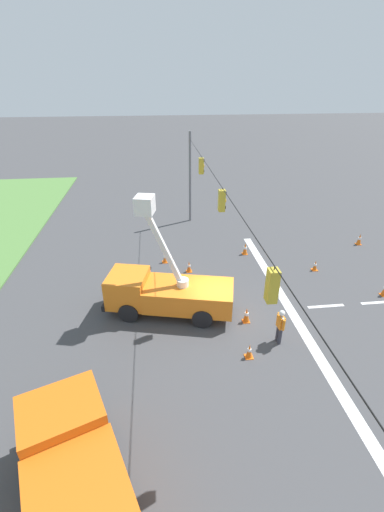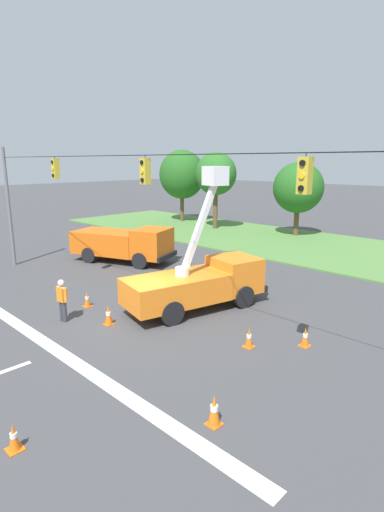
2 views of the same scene
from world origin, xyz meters
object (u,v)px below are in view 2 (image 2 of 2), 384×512
at_px(utility_truck_bucket_lift, 199,280).
at_px(traffic_cone_far_right, 249,338).
at_px(traffic_cone_mid_right, 108,315).
at_px(tree_west, 216,174).
at_px(tree_centre, 298,188).
at_px(tree_far_west, 182,175).
at_px(traffic_cone_lane_edge_b, 14,437).
at_px(utility_truck_support_near, 124,243).
at_px(traffic_cone_near_bucket, 87,299).
at_px(traffic_cone_foreground_right, 214,410).
at_px(traffic_cone_foreground_left, 305,337).
at_px(road_worker, 62,298).

xyz_separation_m(utility_truck_bucket_lift, traffic_cone_far_right, (3.90, -1.60, -0.92)).
bearing_deg(traffic_cone_mid_right, utility_truck_bucket_lift, 71.40).
bearing_deg(tree_west, traffic_cone_mid_right, -59.37).
bearing_deg(tree_centre, tree_far_west, -175.72).
bearing_deg(utility_truck_bucket_lift, tree_centre, 107.70).
bearing_deg(traffic_cone_lane_edge_b, tree_far_west, 129.42).
height_order(utility_truck_support_near, traffic_cone_near_bucket, utility_truck_support_near).
distance_m(traffic_cone_near_bucket, traffic_cone_lane_edge_b, 9.20).
relative_size(utility_truck_bucket_lift, traffic_cone_lane_edge_b, 10.05).
xyz_separation_m(tree_far_west, utility_truck_bucket_lift, (19.05, -17.55, -3.70)).
bearing_deg(tree_far_west, utility_truck_bucket_lift, -42.67).
xyz_separation_m(tree_centre, traffic_cone_lane_edge_b, (9.10, -28.03, -3.83)).
xyz_separation_m(utility_truck_bucket_lift, traffic_cone_lane_edge_b, (3.18, -9.49, -0.95)).
height_order(traffic_cone_foreground_right, traffic_cone_far_right, traffic_cone_foreground_right).
height_order(tree_west, traffic_cone_far_right, tree_west).
bearing_deg(traffic_cone_lane_edge_b, traffic_cone_mid_right, 128.80).
relative_size(utility_truck_support_near, traffic_cone_foreground_right, 8.49).
height_order(utility_truck_bucket_lift, traffic_cone_mid_right, utility_truck_bucket_lift).
height_order(traffic_cone_foreground_left, traffic_cone_lane_edge_b, traffic_cone_foreground_left).
height_order(tree_far_west, utility_truck_support_near, tree_far_west).
bearing_deg(road_worker, tree_centre, 97.24).
bearing_deg(traffic_cone_foreground_left, utility_truck_support_near, 168.86).
bearing_deg(tree_far_west, utility_truck_support_near, -56.53).
bearing_deg(tree_west, road_worker, -64.06).
bearing_deg(road_worker, traffic_cone_near_bucket, 116.46).
xyz_separation_m(utility_truck_bucket_lift, traffic_cone_foreground_left, (5.28, -0.16, -0.93)).
relative_size(traffic_cone_lane_edge_b, traffic_cone_far_right, 0.93).
distance_m(tree_far_west, traffic_cone_lane_edge_b, 35.32).
bearing_deg(tree_far_west, traffic_cone_mid_right, -50.42).
xyz_separation_m(tree_centre, traffic_cone_mid_right, (4.60, -22.44, -3.75)).
distance_m(road_worker, traffic_cone_foreground_left, 9.55).
xyz_separation_m(tree_far_west, traffic_cone_near_bucket, (15.33, -20.96, -4.64)).
bearing_deg(traffic_cone_foreground_left, traffic_cone_lane_edge_b, -102.67).
xyz_separation_m(utility_truck_bucket_lift, road_worker, (-2.93, -4.99, -0.28)).
height_order(traffic_cone_mid_right, traffic_cone_far_right, traffic_cone_mid_right).
relative_size(utility_truck_support_near, traffic_cone_far_right, 9.69).
xyz_separation_m(road_worker, traffic_cone_mid_right, (1.61, 1.09, -0.59)).
distance_m(utility_truck_bucket_lift, traffic_cone_mid_right, 4.21).
height_order(traffic_cone_foreground_right, traffic_cone_lane_edge_b, traffic_cone_foreground_right).
bearing_deg(traffic_cone_lane_edge_b, tree_west, 122.53).
distance_m(utility_truck_bucket_lift, traffic_cone_lane_edge_b, 10.06).
xyz_separation_m(tree_far_west, traffic_cone_foreground_left, (24.33, -17.71, -4.63)).
bearing_deg(tree_centre, traffic_cone_foreground_right, -64.10).
distance_m(tree_far_west, traffic_cone_far_right, 30.25).
xyz_separation_m(tree_west, utility_truck_bucket_lift, (13.32, -16.39, -3.90)).
relative_size(tree_west, tree_centre, 1.14).
distance_m(tree_west, traffic_cone_lane_edge_b, 31.08).
xyz_separation_m(utility_truck_support_near, road_worker, (6.30, -7.69, -0.24)).
bearing_deg(traffic_cone_mid_right, road_worker, -145.99).
relative_size(utility_truck_support_near, traffic_cone_mid_right, 8.64).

